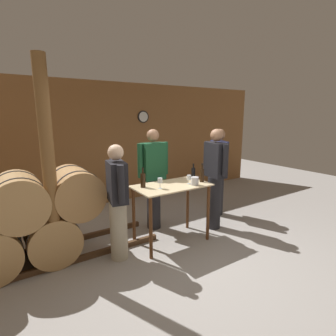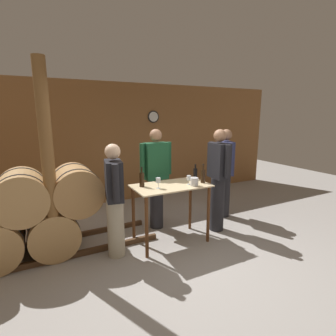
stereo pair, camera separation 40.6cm
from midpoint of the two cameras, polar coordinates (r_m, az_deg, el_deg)
ground_plane at (r=4.03m, az=2.40°, el=-18.25°), size 14.00×14.00×0.00m
back_wall at (r=6.09m, az=-13.42°, el=5.18°), size 8.40×0.08×2.70m
barrel_rack at (r=4.10m, az=-34.51°, el=-10.31°), size 4.42×0.77×1.28m
tasting_table at (r=4.08m, az=-2.09°, el=-6.26°), size 1.17×0.66×0.94m
wooden_post at (r=3.62m, az=-27.49°, el=-0.16°), size 0.16×0.16×2.70m
wine_bottle_far_left at (r=3.92m, az=-8.45°, el=-2.61°), size 0.08×0.08×0.30m
wine_bottle_left at (r=4.20m, az=4.68°, el=-1.54°), size 0.07×0.07×0.30m
wine_bottle_center at (r=4.38m, az=2.90°, el=-1.10°), size 0.07×0.07×0.26m
wine_glass_near_left at (r=3.82m, az=-4.78°, el=-2.82°), size 0.07×0.07×0.16m
wine_glass_near_center at (r=4.07m, az=1.75°, el=-2.14°), size 0.07×0.07×0.14m
ice_bucket at (r=4.02m, az=2.98°, el=-2.89°), size 0.12×0.12×0.13m
person_host at (r=3.69m, az=-14.06°, el=-6.92°), size 0.29×0.58×1.62m
person_visitor_with_scarf at (r=5.24m, az=8.73°, el=-0.49°), size 0.34×0.56×1.73m
person_visitor_bearded at (r=4.56m, az=-5.75°, el=-2.00°), size 0.59×0.24×1.76m
person_visitor_near_door at (r=4.58m, az=7.71°, el=-1.97°), size 0.25×0.59×1.77m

